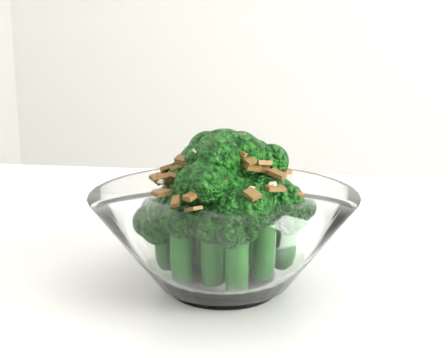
% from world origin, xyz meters
% --- Properties ---
extents(broccoli_dish, '(0.19, 0.19, 0.12)m').
position_xyz_m(broccoli_dish, '(-0.22, 0.08, 0.80)').
color(broccoli_dish, white).
rests_on(broccoli_dish, table).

